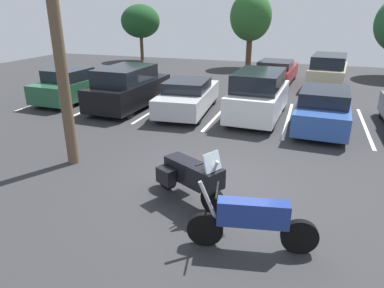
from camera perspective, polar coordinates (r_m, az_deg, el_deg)
name	(u,v)px	position (r m, az deg, el deg)	size (l,w,h in m)	color
ground	(219,187)	(8.81, 4.43, -6.98)	(44.00, 44.00, 0.10)	#2D2D30
motorcycle_touring	(191,176)	(7.74, -0.19, -5.21)	(1.98, 1.33, 1.40)	black
motorcycle_second	(251,220)	(6.43, 9.71, -12.24)	(2.33, 0.71, 1.32)	black
parking_stripes	(220,113)	(14.81, 4.53, 5.08)	(16.98, 5.06, 0.01)	silver
car_green	(73,85)	(17.64, -18.86, 9.08)	(1.98, 4.35, 1.55)	#235638
car_black	(128,88)	(15.67, -10.37, 9.05)	(2.06, 4.64, 1.82)	black
car_silver	(188,96)	(14.75, -0.64, 7.84)	(2.13, 4.65, 1.39)	#B7B7BC
car_white	(258,95)	(14.09, 10.83, 7.85)	(2.02, 4.36, 1.90)	white
car_blue	(323,107)	(13.83, 20.67, 5.63)	(2.03, 4.96, 1.45)	#2D519E
car_far_red	(276,72)	(21.33, 13.61, 11.41)	(2.23, 4.97, 1.36)	maroon
car_far_champagne	(328,71)	(20.99, 21.36, 11.05)	(2.23, 4.58, 1.81)	#C1B289
tree_center_right	(140,21)	(30.69, -8.44, 19.26)	(3.17, 3.17, 4.49)	#4C3823
tree_center	(251,17)	(26.94, 9.60, 19.84)	(2.98, 2.98, 5.31)	#4C3823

